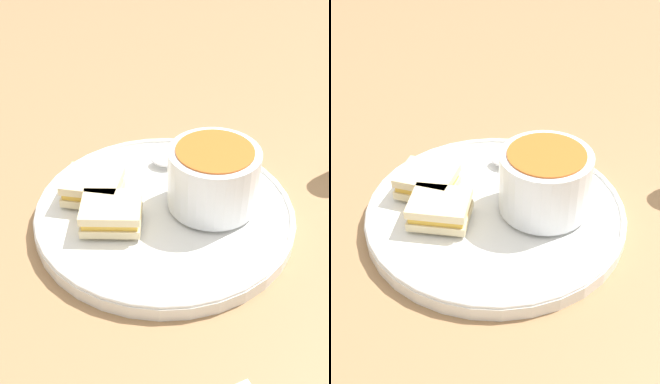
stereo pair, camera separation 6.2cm
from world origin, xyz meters
The scene contains 6 objects.
ground_plane centered at (0.00, 0.00, 0.00)m, with size 2.40×2.40×0.00m, color #9E754C.
plate centered at (0.00, 0.00, 0.01)m, with size 0.31×0.31×0.02m.
soup_bowl centered at (-0.02, -0.05, 0.06)m, with size 0.11×0.11×0.08m.
spoon centered at (0.07, -0.05, 0.02)m, with size 0.09×0.08×0.01m.
sandwich_half_near centered at (0.06, 0.06, 0.04)m, with size 0.09×0.09×0.03m.
sandwich_half_far centered at (0.01, 0.07, 0.04)m, with size 0.08×0.09×0.03m.
Camera 2 is at (-0.45, 0.21, 0.42)m, focal length 50.00 mm.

